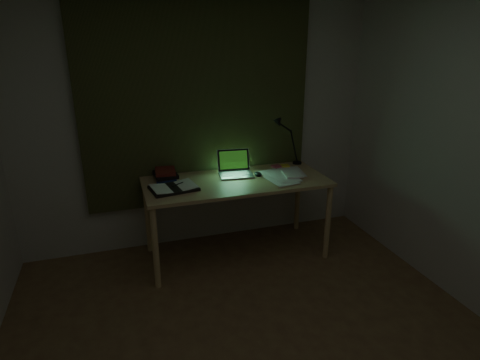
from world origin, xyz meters
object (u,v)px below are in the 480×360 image
object	(u,v)px
book_stack	(166,174)
desk_lamp	(298,140)
laptop	(236,164)
desk	(236,218)
loose_papers	(286,174)
open_textbook	(174,188)

from	to	relation	value
book_stack	desk_lamp	bearing A→B (deg)	2.75
laptop	desk_lamp	distance (m)	0.76
laptop	book_stack	bearing A→B (deg)	176.34
desk	loose_papers	size ratio (longest dim) A/B	4.35
open_textbook	desk_lamp	world-z (taller)	desk_lamp
loose_papers	book_stack	bearing A→B (deg)	167.75
loose_papers	desk_lamp	world-z (taller)	desk_lamp
laptop	open_textbook	bearing A→B (deg)	-157.66
desk	open_textbook	xyz separation A→B (m)	(-0.59, -0.06, 0.41)
loose_papers	desk_lamp	size ratio (longest dim) A/B	0.78
loose_papers	open_textbook	bearing A→B (deg)	-177.19
desk_lamp	book_stack	bearing A→B (deg)	-171.91
desk	open_textbook	world-z (taller)	open_textbook
laptop	book_stack	xyz separation A→B (m)	(-0.65, 0.11, -0.07)
desk	book_stack	size ratio (longest dim) A/B	7.06
book_stack	desk	bearing A→B (deg)	-20.75
desk	desk_lamp	xyz separation A→B (m)	(0.77, 0.30, 0.64)
laptop	book_stack	distance (m)	0.66
desk	loose_papers	world-z (taller)	loose_papers
laptop	desk	bearing A→B (deg)	-102.06
book_stack	laptop	bearing A→B (deg)	-9.82
desk	laptop	distance (m)	0.52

